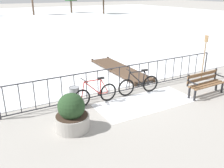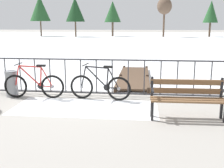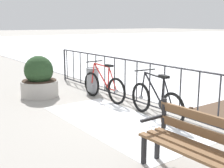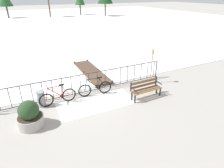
# 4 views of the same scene
# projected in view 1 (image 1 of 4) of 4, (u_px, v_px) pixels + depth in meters

# --- Properties ---
(ground_plane) EXTENTS (160.00, 160.00, 0.00)m
(ground_plane) POSITION_uv_depth(u_px,v_px,m) (124.00, 92.00, 9.68)
(ground_plane) COLOR #9E9991
(frozen_pond) EXTENTS (80.00, 56.00, 0.03)m
(frozen_pond) POSITION_uv_depth(u_px,v_px,m) (11.00, 21.00, 32.82)
(frozen_pond) COLOR white
(frozen_pond) RESTS_ON ground
(snow_patch) EXTENTS (3.58, 1.57, 0.01)m
(snow_patch) POSITION_uv_depth(u_px,v_px,m) (145.00, 102.00, 8.77)
(snow_patch) COLOR white
(snow_patch) RESTS_ON ground
(railing_fence) EXTENTS (9.06, 0.06, 1.07)m
(railing_fence) POSITION_uv_depth(u_px,v_px,m) (124.00, 79.00, 9.49)
(railing_fence) COLOR #2D2D33
(railing_fence) RESTS_ON ground
(bicycle_near_railing) EXTENTS (1.71, 0.52, 0.97)m
(bicycle_near_railing) POSITION_uv_depth(u_px,v_px,m) (95.00, 94.00, 8.52)
(bicycle_near_railing) COLOR black
(bicycle_near_railing) RESTS_ON ground
(bicycle_second) EXTENTS (1.71, 0.52, 0.97)m
(bicycle_second) POSITION_uv_depth(u_px,v_px,m) (139.00, 85.00, 9.41)
(bicycle_second) COLOR black
(bicycle_second) RESTS_ON ground
(park_bench) EXTENTS (1.61, 0.52, 0.89)m
(park_bench) POSITION_uv_depth(u_px,v_px,m) (205.00, 82.00, 9.28)
(park_bench) COLOR brown
(park_bench) RESTS_ON ground
(planter_with_shrub) EXTENTS (0.98, 0.98, 1.10)m
(planter_with_shrub) POSITION_uv_depth(u_px,v_px,m) (72.00, 114.00, 6.92)
(planter_with_shrub) COLOR #ADA8A0
(planter_with_shrub) RESTS_ON ground
(trash_bin) EXTENTS (0.35, 0.35, 0.73)m
(trash_bin) POSITION_uv_depth(u_px,v_px,m) (75.00, 97.00, 8.29)
(trash_bin) COLOR gray
(trash_bin) RESTS_ON ground
(oar_upright) EXTENTS (0.04, 0.16, 1.98)m
(oar_upright) POSITION_uv_depth(u_px,v_px,m) (204.00, 55.00, 10.60)
(oar_upright) COLOR #937047
(oar_upright) RESTS_ON ground
(wooden_dock) EXTENTS (1.10, 4.30, 0.20)m
(wooden_dock) POSITION_uv_depth(u_px,v_px,m) (119.00, 69.00, 12.16)
(wooden_dock) COLOR #4C3828
(wooden_dock) RESTS_ON ground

